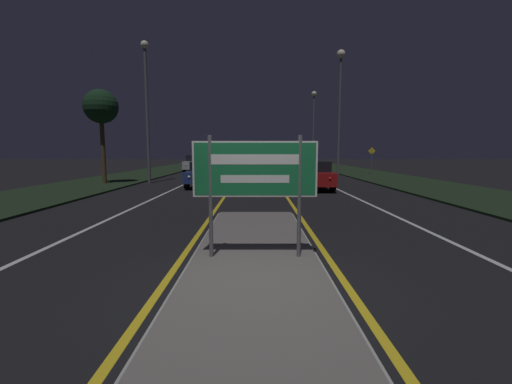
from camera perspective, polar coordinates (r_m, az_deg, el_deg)
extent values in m
plane|color=black|center=(5.21, -0.07, -14.99)|extent=(160.00, 160.00, 0.00)
cube|color=#999993|center=(6.13, -0.03, -11.35)|extent=(2.29, 8.97, 0.05)
cube|color=#66605B|center=(6.12, -0.03, -11.12)|extent=(2.17, 8.85, 0.10)
cube|color=black|center=(26.67, -20.79, 2.28)|extent=(5.00, 100.00, 0.08)
cube|color=black|center=(26.65, 21.00, 2.27)|extent=(5.00, 100.00, 0.08)
cube|color=gold|center=(29.93, -2.45, 3.09)|extent=(0.12, 70.00, 0.01)
cube|color=gold|center=(29.93, 2.66, 3.09)|extent=(0.12, 70.00, 0.01)
cube|color=silver|center=(30.20, -7.90, 3.06)|extent=(0.12, 70.00, 0.01)
cube|color=silver|center=(30.19, 8.11, 3.06)|extent=(0.12, 70.00, 0.01)
cube|color=silver|center=(30.76, -13.45, 3.01)|extent=(0.10, 70.00, 0.01)
cube|color=silver|center=(30.75, 13.67, 3.00)|extent=(0.10, 70.00, 0.01)
cylinder|color=#56565B|center=(5.93, -7.45, -0.82)|extent=(0.07, 0.07, 2.11)
cylinder|color=#56565B|center=(5.92, 7.39, -0.83)|extent=(0.07, 0.07, 2.11)
cube|color=#19703D|center=(5.83, -0.04, 3.83)|extent=(2.13, 0.04, 0.95)
cube|color=white|center=(5.81, -0.04, 3.82)|extent=(2.13, 0.00, 0.95)
cube|color=#19703D|center=(5.81, -0.04, 3.82)|extent=(2.06, 0.01, 0.89)
cube|color=white|center=(5.80, -0.04, 5.46)|extent=(1.49, 0.01, 0.17)
cube|color=white|center=(5.82, -0.04, 2.18)|extent=(1.17, 0.01, 0.13)
cylinder|color=#56565B|center=(22.00, -17.54, 11.88)|extent=(0.18, 0.18, 8.01)
sphere|color=#F9EAC6|center=(22.77, -17.94, 22.32)|extent=(0.47, 0.47, 0.47)
cylinder|color=#56565B|center=(26.52, 13.85, 11.87)|extent=(0.18, 0.18, 8.74)
sphere|color=#F9EAC6|center=(27.31, 14.14, 21.42)|extent=(0.62, 0.62, 0.62)
cylinder|color=#56565B|center=(39.27, 9.67, 9.77)|extent=(0.18, 0.18, 8.08)
sphere|color=#F9EAC6|center=(39.72, 9.80, 15.84)|extent=(0.57, 0.57, 0.57)
cube|color=maroon|center=(17.99, 9.07, 2.52)|extent=(1.87, 4.44, 0.63)
cube|color=black|center=(17.69, 9.24, 4.29)|extent=(1.65, 2.31, 0.51)
sphere|color=red|center=(15.72, 8.22, 2.22)|extent=(0.14, 0.14, 0.14)
sphere|color=red|center=(15.93, 12.37, 2.19)|extent=(0.14, 0.14, 0.14)
cylinder|color=black|center=(19.26, 5.78, 1.91)|extent=(0.22, 0.61, 0.61)
cylinder|color=black|center=(19.52, 11.04, 1.89)|extent=(0.22, 0.61, 0.61)
cylinder|color=black|center=(16.53, 6.71, 1.10)|extent=(0.22, 0.61, 0.61)
cylinder|color=black|center=(16.83, 12.80, 1.08)|extent=(0.22, 0.61, 0.61)
cube|color=maroon|center=(29.19, 5.16, 4.21)|extent=(1.86, 4.77, 0.61)
cube|color=black|center=(28.89, 5.22, 5.26)|extent=(1.64, 2.48, 0.47)
sphere|color=red|center=(26.79, 4.37, 4.15)|extent=(0.14, 0.14, 0.14)
sphere|color=red|center=(26.89, 6.83, 4.14)|extent=(0.14, 0.14, 0.14)
cylinder|color=black|center=(30.61, 3.25, 3.77)|extent=(0.22, 0.66, 0.66)
cylinder|color=black|center=(30.76, 6.57, 3.75)|extent=(0.22, 0.66, 0.66)
cylinder|color=black|center=(27.67, 3.58, 3.45)|extent=(0.22, 0.66, 0.66)
cylinder|color=black|center=(27.83, 7.25, 3.43)|extent=(0.22, 0.66, 0.66)
cube|color=navy|center=(19.26, -8.06, 2.79)|extent=(1.76, 4.58, 0.56)
cube|color=black|center=(19.50, -7.97, 4.39)|extent=(1.55, 2.38, 0.49)
sphere|color=white|center=(17.11, -10.96, 2.48)|extent=(0.14, 0.14, 0.14)
sphere|color=white|center=(16.94, -7.33, 2.50)|extent=(0.14, 0.14, 0.14)
cylinder|color=black|center=(18.03, -11.33, 1.56)|extent=(0.22, 0.66, 0.66)
cylinder|color=black|center=(17.77, -6.01, 1.58)|extent=(0.22, 0.66, 0.66)
cylinder|color=black|center=(20.81, -9.79, 2.27)|extent=(0.22, 0.66, 0.66)
cylinder|color=black|center=(20.59, -5.17, 2.30)|extent=(0.22, 0.66, 0.66)
cube|color=#B7B7BC|center=(32.35, -9.73, 4.50)|extent=(1.85, 4.05, 0.70)
cube|color=black|center=(32.57, -9.68, 5.60)|extent=(1.63, 2.11, 0.54)
sphere|color=white|center=(30.49, -11.45, 4.49)|extent=(0.14, 0.14, 0.14)
sphere|color=white|center=(30.28, -9.31, 4.52)|extent=(0.14, 0.14, 0.14)
cylinder|color=black|center=(31.30, -11.71, 3.74)|extent=(0.22, 0.69, 0.69)
cylinder|color=black|center=(30.99, -8.50, 3.78)|extent=(0.22, 0.69, 0.69)
cylinder|color=black|center=(33.76, -10.84, 3.97)|extent=(0.22, 0.69, 0.69)
cylinder|color=black|center=(33.47, -7.85, 4.01)|extent=(0.22, 0.69, 0.69)
cylinder|color=#56565B|center=(30.28, 18.82, 4.76)|extent=(0.06, 0.06, 1.95)
cube|color=yellow|center=(30.27, 18.88, 6.49)|extent=(0.60, 0.02, 0.60)
cylinder|color=#4C3823|center=(21.73, -24.00, 6.55)|extent=(0.24, 0.24, 3.96)
sphere|color=black|center=(21.88, -24.31, 12.87)|extent=(1.92, 1.92, 1.92)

